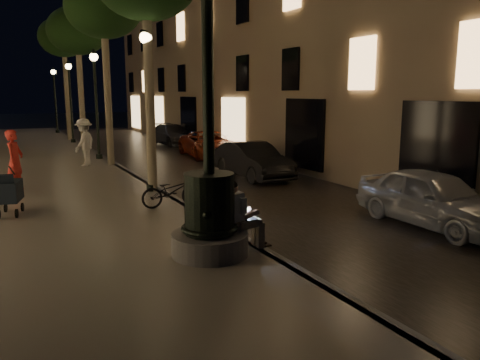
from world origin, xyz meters
TOP-DOWN VIEW (x-y plane):
  - ground at (0.00, 15.00)m, footprint 120.00×120.00m
  - cobble_lane at (3.00, 15.00)m, footprint 6.00×45.00m
  - promenade at (-4.00, 15.00)m, footprint 8.00×45.00m
  - curb_strip at (0.00, 15.00)m, footprint 0.25×45.00m
  - building_right at (10.00, 18.00)m, footprint 8.00×36.00m
  - fountain_lamppost at (-1.00, 2.00)m, footprint 1.40×1.40m
  - seated_man_laptop at (-0.39, 2.00)m, footprint 0.96×0.33m
  - tree_second at (-0.20, 14.00)m, footprint 3.00×3.00m
  - tree_third at (-0.30, 20.00)m, footprint 3.00×3.00m
  - tree_far at (-0.22, 26.00)m, footprint 3.00×3.00m
  - lamp_curb_a at (-0.30, 8.00)m, footprint 0.36×0.36m
  - lamp_curb_b at (-0.30, 16.00)m, footprint 0.36×0.36m
  - lamp_curb_c at (-0.30, 24.00)m, footprint 0.36×0.36m
  - lamp_curb_d at (-0.30, 32.00)m, footprint 0.36×0.36m
  - stroller at (-4.15, 6.76)m, footprint 0.66×1.16m
  - car_front at (4.69, 1.94)m, footprint 1.65×3.97m
  - car_second at (4.00, 9.49)m, footprint 1.42×4.01m
  - car_third at (4.90, 15.55)m, footprint 2.57×4.76m
  - car_rear at (5.20, 21.78)m, footprint 2.11×4.43m
  - pedestrian_red at (-3.88, 9.95)m, footprint 0.68×0.79m
  - pedestrian_white at (-1.20, 14.14)m, footprint 1.30×1.42m
  - bicycle at (-0.40, 5.80)m, footprint 1.62×0.64m

SIDE VIEW (x-z plane):
  - ground at x=0.00m, z-range 0.00..0.00m
  - cobble_lane at x=3.00m, z-range 0.00..0.02m
  - promenade at x=-4.00m, z-range 0.00..0.20m
  - curb_strip at x=0.00m, z-range 0.00..0.20m
  - bicycle at x=-0.40m, z-range 0.20..1.04m
  - car_rear at x=5.20m, z-range 0.00..1.25m
  - car_third at x=4.90m, z-range 0.00..1.27m
  - car_second at x=4.00m, z-range 0.00..1.32m
  - car_front at x=4.69m, z-range 0.00..1.35m
  - stroller at x=-4.15m, z-range 0.20..1.37m
  - seated_man_laptop at x=-0.39m, z-range 0.24..1.57m
  - pedestrian_red at x=-3.88m, z-range 0.20..2.04m
  - pedestrian_white at x=-1.20m, z-range 0.20..2.11m
  - fountain_lamppost at x=-1.00m, z-range -1.39..3.81m
  - lamp_curb_a at x=-0.30m, z-range 0.83..5.64m
  - lamp_curb_b at x=-0.30m, z-range 0.83..5.64m
  - lamp_curb_c at x=-0.30m, z-range 0.83..5.64m
  - lamp_curb_d at x=-0.30m, z-range 0.83..5.64m
  - tree_third at x=-0.30m, z-range 2.54..9.74m
  - tree_second at x=-0.20m, z-range 2.63..10.03m
  - tree_far at x=-0.22m, z-range 2.68..10.18m
  - building_right at x=10.00m, z-range 0.00..15.00m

